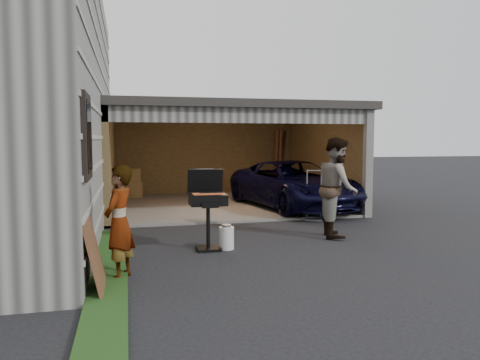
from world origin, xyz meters
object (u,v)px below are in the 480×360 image
object	(u,v)px
minivan	(294,186)
man	(337,187)
plywood_panel	(95,256)
bbq_grill	(208,202)
hand_truck	(314,210)
woman	(119,223)
propane_tank	(226,238)

from	to	relation	value
minivan	man	distance (m)	3.66
minivan	man	bearing A→B (deg)	-105.91
plywood_panel	bbq_grill	bearing A→B (deg)	47.85
hand_truck	plywood_panel	bearing A→B (deg)	-115.73
plywood_panel	minivan	bearing A→B (deg)	51.20
woman	hand_truck	bearing A→B (deg)	153.52
man	woman	bearing A→B (deg)	131.51
propane_tank	minivan	bearing A→B (deg)	56.23
hand_truck	woman	bearing A→B (deg)	-117.72
woman	propane_tank	size ratio (longest dim) A/B	3.98
woman	man	world-z (taller)	man
minivan	woman	world-z (taller)	woman
man	bbq_grill	xyz separation A→B (m)	(-2.74, -0.53, -0.15)
man	plywood_panel	distance (m)	5.22
propane_tank	hand_truck	xyz separation A→B (m)	(2.70, 2.48, 0.04)
plywood_panel	hand_truck	distance (m)	6.55
woman	hand_truck	xyz separation A→B (m)	(4.53, 3.86, -0.57)
minivan	bbq_grill	size ratio (longest dim) A/B	3.29
plywood_panel	propane_tank	bearing A→B (deg)	42.36
hand_truck	man	bearing A→B (deg)	-76.96
bbq_grill	hand_truck	xyz separation A→B (m)	(3.03, 2.43, -0.61)
woman	plywood_panel	world-z (taller)	woman
minivan	plywood_panel	bearing A→B (deg)	-138.42
woman	plywood_panel	xyz separation A→B (m)	(-0.30, -0.55, -0.32)
minivan	plywood_panel	size ratio (longest dim) A/B	4.80
propane_tank	plywood_panel	bearing A→B (deg)	-137.64
minivan	hand_truck	size ratio (longest dim) A/B	3.81
minivan	man	size ratio (longest dim) A/B	2.34
woman	man	size ratio (longest dim) A/B	0.80
woman	propane_tank	distance (m)	2.37
woman	bbq_grill	bearing A→B (deg)	156.78
minivan	woman	xyz separation A→B (m)	(-4.64, -5.58, 0.15)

